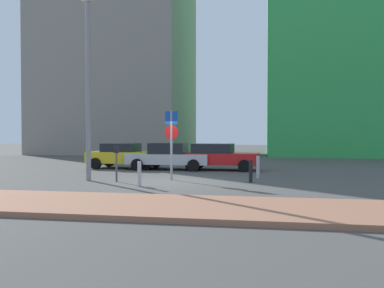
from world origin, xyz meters
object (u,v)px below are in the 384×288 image
Objects in this scene: parked_car_yellow at (125,155)px; traffic_bollard_far at (251,171)px; traffic_bollard_near at (139,174)px; traffic_bollard_mid at (258,167)px; parked_car_red at (218,156)px; parking_sign_post at (171,136)px; parking_meter at (116,159)px; street_lamp at (88,73)px; parked_car_silver at (169,156)px.

parked_car_yellow is 9.23m from traffic_bollard_far.
traffic_bollard_mid is at bearing 40.95° from traffic_bollard_near.
parked_car_red is at bearing 120.18° from traffic_bollard_mid.
parking_sign_post is 3.18× the size of traffic_bollard_far.
parking_sign_post is 2.50m from parking_meter.
traffic_bollard_mid is (7.00, 2.19, -4.02)m from street_lamp.
street_lamp is at bearing -128.97° from parked_car_red.
traffic_bollard_near reaches higher than traffic_bollard_far.
parked_car_yellow is at bearing 95.24° from street_lamp.
parked_car_silver is 4.85× the size of traffic_bollard_far.
traffic_bollard_near is (-0.66, -2.40, -1.39)m from parking_sign_post.
traffic_bollard_near is at bearing -43.39° from parking_meter.
parked_car_red reaches higher than traffic_bollard_far.
street_lamp is at bearing -165.55° from parking_sign_post.
street_lamp reaches higher than parking_sign_post.
parking_sign_post reaches higher than traffic_bollard_mid.
parking_meter is at bearing -172.40° from traffic_bollard_far.
traffic_bollard_far is (-0.27, -1.69, -0.03)m from traffic_bollard_mid.
parking_sign_post is 3.01× the size of traffic_bollard_mid.
parking_meter is at bearing -73.55° from parked_car_yellow.
parked_car_silver is (2.65, -0.42, -0.00)m from parked_car_yellow.
street_lamp reaches higher than traffic_bollard_near.
parking_meter reaches higher than traffic_bollard_mid.
parked_car_red is 5.78m from traffic_bollard_far.
parking_sign_post is (1.29, -4.86, 1.12)m from parked_car_silver.
parking_meter is 0.19× the size of street_lamp.
parked_car_silver is 3.09× the size of parking_meter.
parked_car_red reaches higher than traffic_bollard_mid.
parking_sign_post is (3.93, -5.28, 1.12)m from parked_car_yellow.
parked_car_yellow is 4.47× the size of traffic_bollard_mid.
traffic_bollard_mid is at bearing -35.66° from parked_car_silver.
parked_car_silver is 2.74m from parked_car_red.
parking_meter is (-2.05, -1.08, -0.92)m from parking_sign_post.
parked_car_red is at bearing 60.42° from parking_meter.
street_lamp is (-2.08, -5.72, 3.77)m from parked_car_silver.
traffic_bollard_mid is 1.06× the size of traffic_bollard_far.
parked_car_yellow is at bearing 152.42° from traffic_bollard_mid.
parking_sign_post is at bearing 74.59° from traffic_bollard_near.
street_lamp is 8.24× the size of traffic_bollard_near.
parking_sign_post reaches higher than parked_car_yellow.
street_lamp reaches higher than traffic_bollard_mid.
traffic_bollard_far is at bearing -48.27° from parked_car_silver.
parking_meter is 1.97m from traffic_bollard_near.
street_lamp is 8.37m from traffic_bollard_mid.
traffic_bollard_mid is at bearing 80.97° from traffic_bollard_far.
parking_meter is (-3.50, -6.17, 0.18)m from parked_car_red.
parked_car_yellow is at bearing 113.08° from traffic_bollard_near.
parked_car_silver reaches higher than traffic_bollard_mid.
parked_car_yellow is 3.01× the size of parking_meter.
traffic_bollard_mid is at bearing -59.82° from parked_car_red.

